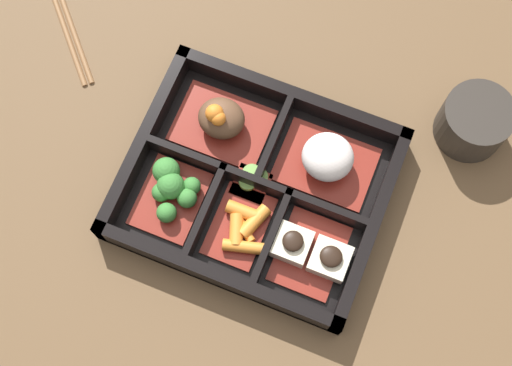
{
  "coord_description": "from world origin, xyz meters",
  "views": [
    {
      "loc": [
        0.09,
        -0.23,
        0.81
      ],
      "look_at": [
        0.0,
        0.0,
        0.03
      ],
      "focal_mm": 50.0,
      "sensor_mm": 36.0,
      "label": 1
    }
  ],
  "objects": [
    {
      "name": "bowl_rice",
      "position": [
        0.07,
        0.06,
        0.03
      ],
      "size": [
        0.11,
        0.08,
        0.05
      ],
      "color": "maroon",
      "rests_on": "bento_base"
    },
    {
      "name": "chopsticks",
      "position": [
        -0.32,
        0.13,
        0.0
      ],
      "size": [
        0.16,
        0.17,
        0.01
      ],
      "color": "brown",
      "rests_on": "ground_plane"
    },
    {
      "name": "tea_cup",
      "position": [
        0.21,
        0.16,
        0.03
      ],
      "size": [
        0.08,
        0.08,
        0.06
      ],
      "color": "#2D2823",
      "rests_on": "ground_plane"
    },
    {
      "name": "bowl_pickles",
      "position": [
        -0.01,
        0.01,
        0.01
      ],
      "size": [
        0.04,
        0.04,
        0.01
      ],
      "color": "maroon",
      "rests_on": "bento_base"
    },
    {
      "name": "bowl_carrots",
      "position": [
        0.0,
        -0.05,
        0.02
      ],
      "size": [
        0.07,
        0.09,
        0.02
      ],
      "color": "maroon",
      "rests_on": "bento_base"
    },
    {
      "name": "bowl_stew",
      "position": [
        -0.07,
        0.06,
        0.03
      ],
      "size": [
        0.11,
        0.08,
        0.06
      ],
      "color": "maroon",
      "rests_on": "bento_base"
    },
    {
      "name": "bowl_greens",
      "position": [
        -0.09,
        -0.04,
        0.03
      ],
      "size": [
        0.07,
        0.09,
        0.04
      ],
      "color": "maroon",
      "rests_on": "bento_base"
    },
    {
      "name": "bento_base",
      "position": [
        0.0,
        0.0,
        0.01
      ],
      "size": [
        0.3,
        0.25,
        0.01
      ],
      "color": "black",
      "rests_on": "ground_plane"
    },
    {
      "name": "bento_rim",
      "position": [
        -0.0,
        -0.0,
        0.02
      ],
      "size": [
        0.3,
        0.25,
        0.04
      ],
      "color": "black",
      "rests_on": "ground_plane"
    },
    {
      "name": "bowl_tofu",
      "position": [
        0.09,
        -0.05,
        0.02
      ],
      "size": [
        0.09,
        0.09,
        0.03
      ],
      "color": "maroon",
      "rests_on": "bento_base"
    },
    {
      "name": "ground_plane",
      "position": [
        0.0,
        0.0,
        0.0
      ],
      "size": [
        3.0,
        3.0,
        0.0
      ],
      "primitive_type": "plane",
      "color": "brown"
    }
  ]
}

